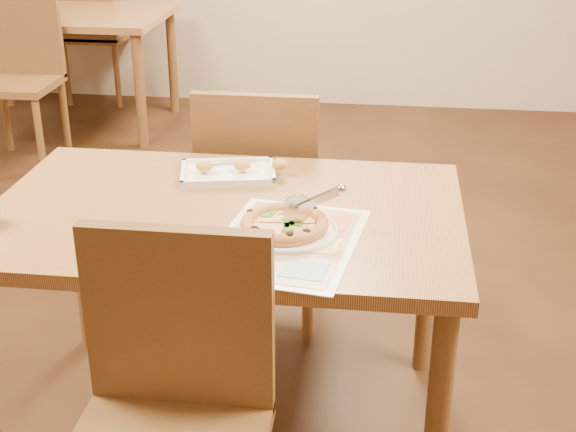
# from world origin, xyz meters

# --- Properties ---
(dining_table) EXTENTS (1.30, 0.85, 0.72)m
(dining_table) POSITION_xyz_m (0.00, 0.00, 0.63)
(dining_table) COLOR #A06E40
(dining_table) RESTS_ON ground
(chair_near) EXTENTS (0.42, 0.42, 0.47)m
(chair_near) POSITION_xyz_m (0.00, -0.60, 0.57)
(chair_near) COLOR brown
(chair_near) RESTS_ON ground
(chair_far) EXTENTS (0.42, 0.42, 0.47)m
(chair_far) POSITION_xyz_m (-0.00, 0.60, 0.57)
(chair_far) COLOR brown
(chair_far) RESTS_ON ground
(bg_table) EXTENTS (1.30, 0.85, 0.72)m
(bg_table) POSITION_xyz_m (-1.60, 2.80, 0.63)
(bg_table) COLOR #A06E40
(bg_table) RESTS_ON ground
(bg_chair_near) EXTENTS (0.42, 0.42, 0.47)m
(bg_chair_near) POSITION_xyz_m (-1.60, 2.20, 0.57)
(bg_chair_near) COLOR brown
(bg_chair_near) RESTS_ON ground
(bg_chair_far) EXTENTS (0.42, 0.42, 0.47)m
(bg_chair_far) POSITION_xyz_m (-1.60, 3.30, 0.57)
(bg_chair_far) COLOR brown
(bg_chair_far) RESTS_ON ground
(plate) EXTENTS (0.34, 0.34, 0.01)m
(plate) POSITION_xyz_m (0.19, -0.14, 0.73)
(plate) COLOR white
(plate) RESTS_ON dining_table
(pizza) EXTENTS (0.23, 0.23, 0.03)m
(pizza) POSITION_xyz_m (0.18, -0.13, 0.75)
(pizza) COLOR #D28647
(pizza) RESTS_ON plate
(pizza_cutter) EXTENTS (0.15, 0.06, 0.09)m
(pizza_cutter) POSITION_xyz_m (0.25, -0.11, 0.80)
(pizza_cutter) COLOR silver
(pizza_cutter) RESTS_ON pizza
(appetizer_tray) EXTENTS (0.34, 0.24, 0.05)m
(appetizer_tray) POSITION_xyz_m (-0.03, 0.23, 0.73)
(appetizer_tray) COLOR white
(appetizer_tray) RESTS_ON dining_table
(menu) EXTENTS (0.41, 0.52, 0.00)m
(menu) POSITION_xyz_m (0.20, -0.19, 0.72)
(menu) COLOR silver
(menu) RESTS_ON dining_table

